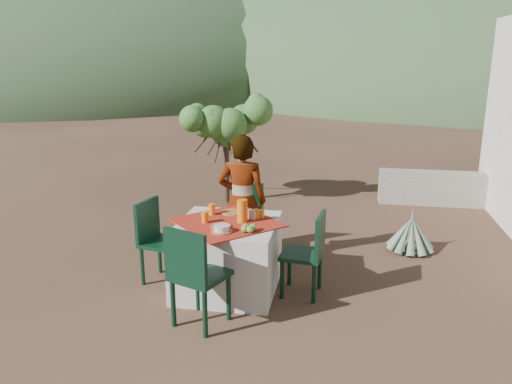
# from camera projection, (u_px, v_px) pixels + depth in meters

# --- Properties ---
(ground) EXTENTS (160.00, 160.00, 0.00)m
(ground) POSITION_uv_depth(u_px,v_px,m) (190.00, 272.00, 5.78)
(ground) COLOR #352118
(ground) RESTS_ON ground
(table) EXTENTS (1.30, 1.30, 0.76)m
(table) POSITION_uv_depth(u_px,v_px,m) (228.00, 256.00, 5.28)
(table) COLOR silver
(table) RESTS_ON ground
(chair_far) EXTENTS (0.43, 0.43, 0.89)m
(chair_far) POSITION_uv_depth(u_px,v_px,m) (246.00, 215.00, 6.25)
(chair_far) COLOR black
(chair_far) RESTS_ON ground
(chair_near) EXTENTS (0.58, 0.58, 0.98)m
(chair_near) POSITION_uv_depth(u_px,v_px,m) (194.00, 273.00, 4.48)
(chair_near) COLOR black
(chair_near) RESTS_ON ground
(chair_left) EXTENTS (0.50, 0.50, 0.92)m
(chair_left) POSITION_uv_depth(u_px,v_px,m) (157.00, 237.00, 5.46)
(chair_left) COLOR black
(chair_left) RESTS_ON ground
(chair_right) EXTENTS (0.46, 0.46, 0.89)m
(chair_right) POSITION_uv_depth(u_px,v_px,m) (309.00, 250.00, 5.12)
(chair_right) COLOR black
(chair_right) RESTS_ON ground
(person) EXTENTS (0.59, 0.40, 1.57)m
(person) POSITION_uv_depth(u_px,v_px,m) (242.00, 201.00, 5.82)
(person) COLOR #8C6651
(person) RESTS_ON ground
(shrub_tree) EXTENTS (1.36, 1.33, 1.60)m
(shrub_tree) POSITION_uv_depth(u_px,v_px,m) (229.00, 128.00, 8.26)
(shrub_tree) COLOR #432C21
(shrub_tree) RESTS_ON ground
(agave) EXTENTS (0.60, 0.61, 0.65)m
(agave) POSITION_uv_depth(u_px,v_px,m) (411.00, 234.00, 6.38)
(agave) COLOR slate
(agave) RESTS_ON ground
(stone_wall) EXTENTS (2.60, 0.35, 0.55)m
(stone_wall) POSITION_uv_depth(u_px,v_px,m) (459.00, 189.00, 8.31)
(stone_wall) COLOR gray
(stone_wall) RESTS_ON ground
(hill_near_left) EXTENTS (40.00, 40.00, 16.00)m
(hill_near_left) POSITION_uv_depth(u_px,v_px,m) (81.00, 89.00, 37.34)
(hill_near_left) COLOR #324F2C
(hill_near_left) RESTS_ON ground
(hill_near_right) EXTENTS (48.00, 48.00, 20.00)m
(hill_near_right) POSITION_uv_depth(u_px,v_px,m) (486.00, 88.00, 37.86)
(hill_near_right) COLOR #324F2C
(hill_near_right) RESTS_ON ground
(hill_far_center) EXTENTS (60.00, 60.00, 24.00)m
(hill_far_center) POSITION_uv_depth(u_px,v_px,m) (297.00, 78.00, 55.80)
(hill_far_center) COLOR slate
(hill_far_center) RESTS_ON ground
(plate_far) EXTENTS (0.26, 0.26, 0.01)m
(plate_far) POSITION_uv_depth(u_px,v_px,m) (233.00, 212.00, 5.47)
(plate_far) COLOR brown
(plate_far) RESTS_ON table
(plate_near) EXTENTS (0.21, 0.21, 0.01)m
(plate_near) POSITION_uv_depth(u_px,v_px,m) (221.00, 226.00, 5.02)
(plate_near) COLOR brown
(plate_near) RESTS_ON table
(glass_far) EXTENTS (0.07, 0.07, 0.12)m
(glass_far) POSITION_uv_depth(u_px,v_px,m) (212.00, 209.00, 5.40)
(glass_far) COLOR orange
(glass_far) RESTS_ON table
(glass_near) EXTENTS (0.07, 0.07, 0.11)m
(glass_near) POSITION_uv_depth(u_px,v_px,m) (205.00, 217.00, 5.14)
(glass_near) COLOR orange
(glass_near) RESTS_ON table
(juice_pitcher) EXTENTS (0.11, 0.11, 0.24)m
(juice_pitcher) POSITION_uv_depth(u_px,v_px,m) (242.00, 211.00, 5.14)
(juice_pitcher) COLOR orange
(juice_pitcher) RESTS_ON table
(bowl_plate) EXTENTS (0.22, 0.22, 0.01)m
(bowl_plate) POSITION_uv_depth(u_px,v_px,m) (222.00, 231.00, 4.88)
(bowl_plate) COLOR brown
(bowl_plate) RESTS_ON table
(white_bowl) EXTENTS (0.15, 0.15, 0.06)m
(white_bowl) POSITION_uv_depth(u_px,v_px,m) (222.00, 228.00, 4.87)
(white_bowl) COLOR silver
(white_bowl) RESTS_ON bowl_plate
(jar_left) EXTENTS (0.06, 0.06, 0.10)m
(jar_left) POSITION_uv_depth(u_px,v_px,m) (257.00, 214.00, 5.26)
(jar_left) COLOR orange
(jar_left) RESTS_ON table
(jar_right) EXTENTS (0.06, 0.06, 0.09)m
(jar_right) POSITION_uv_depth(u_px,v_px,m) (262.00, 214.00, 5.29)
(jar_right) COLOR orange
(jar_right) RESTS_ON table
(napkin_holder) EXTENTS (0.09, 0.07, 0.10)m
(napkin_holder) POSITION_uv_depth(u_px,v_px,m) (252.00, 214.00, 5.25)
(napkin_holder) COLOR silver
(napkin_holder) RESTS_ON table
(fruit_cluster) EXTENTS (0.15, 0.14, 0.07)m
(fruit_cluster) POSITION_uv_depth(u_px,v_px,m) (248.00, 228.00, 4.88)
(fruit_cluster) COLOR olive
(fruit_cluster) RESTS_ON table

